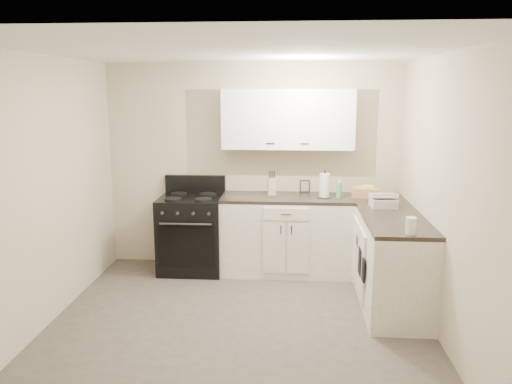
# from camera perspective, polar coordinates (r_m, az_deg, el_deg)

# --- Properties ---
(floor) EXTENTS (3.60, 3.60, 0.00)m
(floor) POSITION_cam_1_polar(r_m,az_deg,el_deg) (4.83, -2.02, -15.20)
(floor) COLOR #473F38
(floor) RESTS_ON ground
(ceiling) EXTENTS (3.60, 3.60, 0.00)m
(ceiling) POSITION_cam_1_polar(r_m,az_deg,el_deg) (4.33, -2.27, 15.85)
(ceiling) COLOR white
(ceiling) RESTS_ON wall_back
(wall_back) EXTENTS (3.60, 0.00, 3.60)m
(wall_back) POSITION_cam_1_polar(r_m,az_deg,el_deg) (6.18, -0.34, 2.96)
(wall_back) COLOR beige
(wall_back) RESTS_ON ground
(wall_right) EXTENTS (0.00, 3.60, 3.60)m
(wall_right) POSITION_cam_1_polar(r_m,az_deg,el_deg) (4.58, 20.84, -0.86)
(wall_right) COLOR beige
(wall_right) RESTS_ON ground
(wall_left) EXTENTS (0.00, 3.60, 3.60)m
(wall_left) POSITION_cam_1_polar(r_m,az_deg,el_deg) (4.94, -23.37, -0.20)
(wall_left) COLOR beige
(wall_left) RESTS_ON ground
(wall_front) EXTENTS (3.60, 0.00, 3.60)m
(wall_front) POSITION_cam_1_polar(r_m,az_deg,el_deg) (2.70, -6.30, -8.63)
(wall_front) COLOR beige
(wall_front) RESTS_ON ground
(base_cabinets_back) EXTENTS (1.55, 0.60, 0.90)m
(base_cabinets_back) POSITION_cam_1_polar(r_m,az_deg,el_deg) (6.04, 3.49, -5.05)
(base_cabinets_back) COLOR white
(base_cabinets_back) RESTS_ON floor
(base_cabinets_right) EXTENTS (0.60, 1.90, 0.90)m
(base_cabinets_right) POSITION_cam_1_polar(r_m,az_deg,el_deg) (5.52, 14.72, -7.05)
(base_cabinets_right) COLOR white
(base_cabinets_right) RESTS_ON floor
(countertop_back) EXTENTS (1.55, 0.60, 0.04)m
(countertop_back) POSITION_cam_1_polar(r_m,az_deg,el_deg) (5.92, 3.54, -0.69)
(countertop_back) COLOR black
(countertop_back) RESTS_ON base_cabinets_back
(countertop_right) EXTENTS (0.60, 1.90, 0.04)m
(countertop_right) POSITION_cam_1_polar(r_m,az_deg,el_deg) (5.39, 14.98, -2.31)
(countertop_right) COLOR black
(countertop_right) RESTS_ON base_cabinets_right
(upper_cabinets) EXTENTS (1.55, 0.30, 0.70)m
(upper_cabinets) POSITION_cam_1_polar(r_m,az_deg,el_deg) (5.95, 3.67, 8.31)
(upper_cabinets) COLOR white
(upper_cabinets) RESTS_ON wall_back
(stove) EXTENTS (0.76, 0.65, 0.91)m
(stove) POSITION_cam_1_polar(r_m,az_deg,el_deg) (6.13, -7.34, -4.77)
(stove) COLOR black
(stove) RESTS_ON floor
(knife_block) EXTENTS (0.10, 0.10, 0.20)m
(knife_block) POSITION_cam_1_polar(r_m,az_deg,el_deg) (5.98, 1.82, 0.63)
(knife_block) COLOR #D8BA85
(knife_block) RESTS_ON countertop_back
(paper_towel) EXTENTS (0.13, 0.13, 0.28)m
(paper_towel) POSITION_cam_1_polar(r_m,az_deg,el_deg) (5.88, 7.84, 0.73)
(paper_towel) COLOR white
(paper_towel) RESTS_ON countertop_back
(soap_bottle) EXTENTS (0.07, 0.07, 0.18)m
(soap_bottle) POSITION_cam_1_polar(r_m,az_deg,el_deg) (5.90, 9.48, 0.23)
(soap_bottle) COLOR #44B265
(soap_bottle) RESTS_ON countertop_back
(picture_frame) EXTENTS (0.13, 0.07, 0.15)m
(picture_frame) POSITION_cam_1_polar(r_m,az_deg,el_deg) (6.16, 5.61, 0.67)
(picture_frame) COLOR black
(picture_frame) RESTS_ON countertop_back
(wicker_basket) EXTENTS (0.36, 0.27, 0.11)m
(wicker_basket) POSITION_cam_1_polar(r_m,az_deg,el_deg) (6.01, 12.50, -0.06)
(wicker_basket) COLOR tan
(wicker_basket) RESTS_ON countertop_right
(countertop_grill) EXTENTS (0.28, 0.26, 0.10)m
(countertop_grill) POSITION_cam_1_polar(r_m,az_deg,el_deg) (5.54, 14.35, -1.18)
(countertop_grill) COLOR silver
(countertop_grill) RESTS_ON countertop_right
(glass_jar) EXTENTS (0.12, 0.12, 0.15)m
(glass_jar) POSITION_cam_1_polar(r_m,az_deg,el_deg) (4.57, 17.28, -3.70)
(glass_jar) COLOR silver
(glass_jar) RESTS_ON countertop_right
(oven_mitt_near) EXTENTS (0.02, 0.13, 0.22)m
(oven_mitt_near) POSITION_cam_1_polar(r_m,az_deg,el_deg) (4.95, 12.17, -8.69)
(oven_mitt_near) COLOR black
(oven_mitt_near) RESTS_ON base_cabinets_right
(oven_mitt_far) EXTENTS (0.02, 0.15, 0.27)m
(oven_mitt_far) POSITION_cam_1_polar(r_m,az_deg,el_deg) (5.17, 11.82, -7.77)
(oven_mitt_far) COLOR black
(oven_mitt_far) RESTS_ON base_cabinets_right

